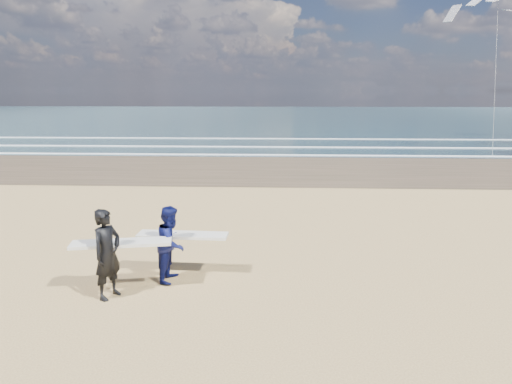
{
  "coord_description": "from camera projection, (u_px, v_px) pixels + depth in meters",
  "views": [
    {
      "loc": [
        2.68,
        -8.97,
        4.46
      ],
      "look_at": [
        1.96,
        6.0,
        1.12
      ],
      "focal_mm": 32.0,
      "sensor_mm": 36.0,
      "label": 1
    }
  ],
  "objects": [
    {
      "name": "surfer_far",
      "position": [
        172.0,
        243.0,
        10.85
      ],
      "size": [
        2.22,
        1.13,
        1.83
      ],
      "color": "#0D124A",
      "rests_on": "ground"
    },
    {
      "name": "surfer_near",
      "position": [
        109.0,
        253.0,
        9.91
      ],
      "size": [
        2.26,
        1.24,
        2.01
      ],
      "color": "black",
      "rests_on": "ground"
    },
    {
      "name": "kite_1",
      "position": [
        496.0,
        53.0,
        32.46
      ],
      "size": [
        6.61,
        4.83,
        12.26
      ],
      "color": "slate",
      "rests_on": "ground"
    },
    {
      "name": "ocean",
      "position": [
        378.0,
        117.0,
        79.1
      ],
      "size": [
        220.0,
        100.0,
        0.02
      ],
      "primitive_type": "cube",
      "color": "#1B343D",
      "rests_on": "ground"
    },
    {
      "name": "foam_breakers",
      "position": [
        495.0,
        147.0,
        36.29
      ],
      "size": [
        220.0,
        11.7,
        0.05
      ],
      "color": "white",
      "rests_on": "ground"
    }
  ]
}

